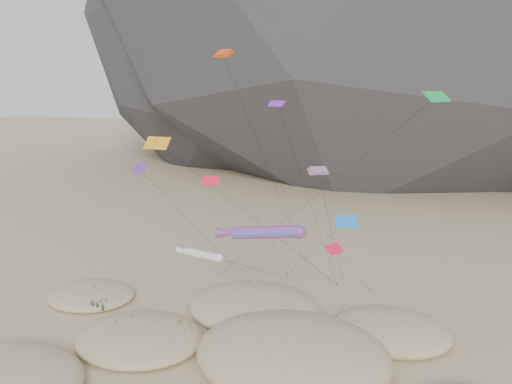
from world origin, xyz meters
TOP-DOWN VIEW (x-y plane):
  - dunes at (-0.32, 3.96)m, footprint 52.29×33.67m
  - dune_grass at (0.31, 3.50)m, footprint 42.19×29.84m
  - kite_stakes at (1.32, 24.78)m, footprint 24.15×6.29m
  - rainbow_tube_kite at (-0.13, 10.48)m, footprint 9.10×14.66m
  - white_tube_kite at (-4.97, 6.59)m, footprint 7.83×19.60m
  - orange_parafoil at (-6.05, 16.49)m, footprint 8.88×12.10m
  - multi_parafoil at (5.19, 10.63)m, footprint 2.02×16.57m
  - delta_kites at (0.57, 10.89)m, footprint 28.82×20.89m

SIDE VIEW (x-z plane):
  - kite_stakes at x=1.32m, z-range 0.00..0.30m
  - dunes at x=-0.32m, z-range -1.49..3.01m
  - dune_grass at x=0.31m, z-range 0.10..1.59m
  - white_tube_kite at x=-4.97m, z-range 4.32..14.16m
  - rainbow_tube_kite at x=-0.13m, z-range 4.83..16.50m
  - multi_parafoil at x=5.19m, z-range 8.03..25.46m
  - delta_kites at x=0.57m, z-range 5.19..29.25m
  - orange_parafoil at x=-6.05m, z-range 13.22..41.44m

